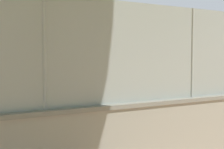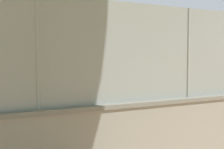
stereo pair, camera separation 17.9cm
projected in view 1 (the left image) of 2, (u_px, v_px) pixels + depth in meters
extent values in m
plane|color=tan|center=(100.00, 92.00, 18.52)|extent=(260.00, 260.00, 0.00)
cylinder|color=gray|center=(192.00, 53.00, 6.11)|extent=(0.07, 0.07, 1.86)
cylinder|color=gray|center=(44.00, 52.00, 4.66)|extent=(0.07, 0.07, 1.86)
cylinder|color=black|center=(74.00, 89.00, 16.46)|extent=(0.21, 0.21, 0.81)
cylinder|color=black|center=(71.00, 89.00, 16.48)|extent=(0.21, 0.21, 0.81)
cylinder|color=orange|center=(72.00, 77.00, 16.43)|extent=(0.47, 0.47, 0.60)
cylinder|color=#D8AD84|center=(78.00, 75.00, 16.44)|extent=(0.41, 0.52, 0.17)
cylinder|color=#D8AD84|center=(68.00, 74.00, 16.75)|extent=(0.41, 0.52, 0.17)
sphere|color=#D8AD84|center=(72.00, 70.00, 16.41)|extent=(0.23, 0.23, 0.23)
cylinder|color=black|center=(72.00, 68.00, 16.40)|extent=(0.34, 0.34, 0.05)
cylinder|color=black|center=(69.00, 74.00, 16.93)|extent=(0.20, 0.26, 0.04)
ellipsoid|color=#333338|center=(70.00, 74.00, 17.15)|extent=(0.20, 0.26, 0.24)
cylinder|color=navy|center=(19.00, 90.00, 16.39)|extent=(0.21, 0.21, 0.75)
cylinder|color=navy|center=(22.00, 90.00, 16.38)|extent=(0.21, 0.21, 0.75)
cylinder|color=white|center=(20.00, 78.00, 16.34)|extent=(0.47, 0.47, 0.55)
cylinder|color=#936B4C|center=(15.00, 77.00, 16.31)|extent=(0.36, 0.49, 0.16)
cylinder|color=#936B4C|center=(23.00, 77.00, 16.02)|extent=(0.36, 0.49, 0.16)
sphere|color=#936B4C|center=(20.00, 72.00, 16.32)|extent=(0.21, 0.21, 0.21)
cylinder|color=white|center=(20.00, 70.00, 16.32)|extent=(0.31, 0.31, 0.05)
cylinder|color=black|center=(22.00, 77.00, 15.84)|extent=(0.19, 0.27, 0.04)
ellipsoid|color=#333338|center=(20.00, 77.00, 15.62)|extent=(0.19, 0.27, 0.24)
sphere|color=yellow|center=(77.00, 74.00, 15.71)|extent=(0.07, 0.07, 0.07)
sphere|color=#3399D8|center=(203.00, 142.00, 7.52)|extent=(0.09, 0.09, 0.09)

